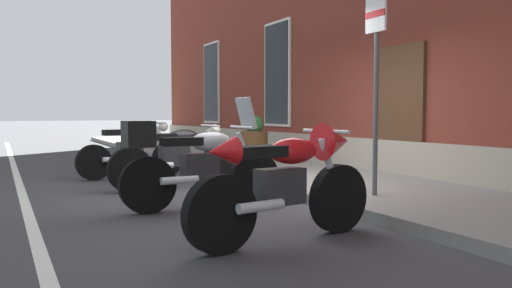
# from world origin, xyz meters

# --- Properties ---
(ground_plane) EXTENTS (140.00, 140.00, 0.00)m
(ground_plane) POSITION_xyz_m (0.00, 0.00, 0.00)
(ground_plane) COLOR #38383A
(sidewalk) EXTENTS (31.39, 2.58, 0.14)m
(sidewalk) POSITION_xyz_m (0.00, 1.29, 0.07)
(sidewalk) COLOR slate
(sidewalk) RESTS_ON ground_plane
(lane_stripe) EXTENTS (31.39, 0.12, 0.01)m
(lane_stripe) POSITION_xyz_m (0.00, -3.20, 0.00)
(lane_stripe) COLOR silver
(lane_stripe) RESTS_ON ground_plane
(motorcycle_grey_naked) EXTENTS (0.62, 2.01, 1.00)m
(motorcycle_grey_naked) POSITION_xyz_m (-2.61, -1.31, 0.49)
(motorcycle_grey_naked) COLOR black
(motorcycle_grey_naked) RESTS_ON ground_plane
(motorcycle_black_naked) EXTENTS (0.62, 2.16, 0.98)m
(motorcycle_black_naked) POSITION_xyz_m (-0.95, -1.02, 0.49)
(motorcycle_black_naked) COLOR black
(motorcycle_black_naked) RESTS_ON ground_plane
(motorcycle_silver_touring) EXTENTS (0.62, 2.07, 1.37)m
(motorcycle_silver_touring) POSITION_xyz_m (0.75, -1.36, 0.57)
(motorcycle_silver_touring) COLOR black
(motorcycle_silver_touring) RESTS_ON ground_plane
(motorcycle_red_sport) EXTENTS (0.63, 2.02, 1.08)m
(motorcycle_red_sport) POSITION_xyz_m (2.60, -1.13, 0.58)
(motorcycle_red_sport) COLOR black
(motorcycle_red_sport) RESTS_ON ground_plane
(parking_sign) EXTENTS (0.36, 0.07, 2.49)m
(parking_sign) POSITION_xyz_m (1.56, 0.71, 1.74)
(parking_sign) COLOR #4C4C51
(parking_sign) RESTS_ON sidewalk
(barrel_planter) EXTENTS (0.60, 0.60, 0.98)m
(barrel_planter) POSITION_xyz_m (-3.11, 1.37, 0.56)
(barrel_planter) COLOR brown
(barrel_planter) RESTS_ON sidewalk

